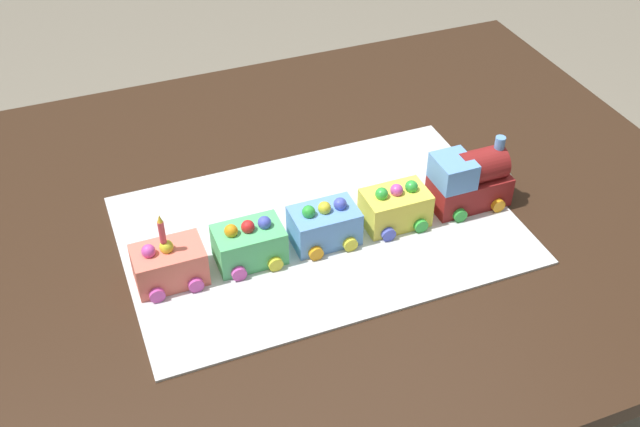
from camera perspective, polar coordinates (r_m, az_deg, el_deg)
dining_table at (r=1.28m, az=-2.62°, el=-3.96°), size 1.40×1.00×0.74m
cake_board at (r=1.18m, az=0.00°, el=-1.20°), size 0.60×0.40×0.00m
cake_locomotive at (r=1.23m, az=11.13°, el=2.50°), size 0.14×0.08×0.12m
cake_car_hopper_lemon at (r=1.18m, az=5.65°, el=0.49°), size 0.10×0.08×0.07m
cake_car_flatbed_sky_blue at (r=1.14m, az=0.33°, el=-0.86°), size 0.10×0.08×0.07m
cake_car_gondola_mint_green at (r=1.12m, az=-5.32°, el=-2.28°), size 0.10×0.08×0.07m
cake_car_tanker_coral at (r=1.10m, az=-11.22°, el=-3.76°), size 0.10×0.08×0.07m
birthday_candle at (r=1.06m, az=-11.77°, el=-1.16°), size 0.01×0.01×0.05m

